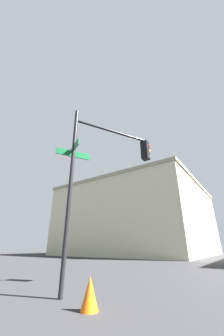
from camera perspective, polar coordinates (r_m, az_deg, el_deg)
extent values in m
cylinder|color=black|center=(5.74, -12.59, -5.65)|extent=(0.12, 0.12, 5.62)
cylinder|color=black|center=(7.27, 0.43, 11.02)|extent=(1.41, 2.66, 0.09)
cube|color=black|center=(7.74, 10.10, 5.27)|extent=(0.28, 0.28, 0.80)
sphere|color=red|center=(7.95, 10.85, 6.61)|extent=(0.18, 0.18, 0.18)
sphere|color=orange|center=(7.83, 10.98, 5.02)|extent=(0.18, 0.18, 0.18)
sphere|color=green|center=(7.72, 11.12, 3.37)|extent=(0.18, 0.18, 0.18)
cube|color=#0F5128|center=(6.15, -11.72, 4.20)|extent=(0.53, 1.00, 0.20)
cube|color=#0F5128|center=(6.25, -11.56, 6.00)|extent=(0.91, 0.49, 0.20)
cube|color=beige|center=(32.71, 8.68, -16.23)|extent=(19.69, 21.18, 9.57)
cube|color=gray|center=(33.63, 8.18, -7.77)|extent=(19.99, 21.48, 0.40)
cone|color=orange|center=(4.54, -6.81, -33.69)|extent=(0.36, 0.36, 0.60)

